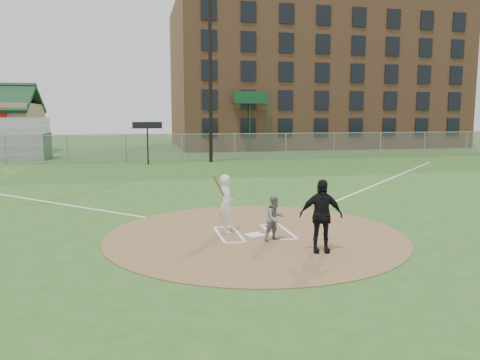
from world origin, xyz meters
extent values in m
plane|color=#2C581E|center=(0.00, 0.00, 0.00)|extent=(140.00, 140.00, 0.00)
cylinder|color=olive|center=(0.00, 0.00, 0.01)|extent=(8.40, 8.40, 0.02)
cube|color=white|center=(-0.04, -0.13, 0.04)|extent=(0.57, 0.57, 0.03)
cube|color=white|center=(9.00, 9.00, 0.01)|extent=(17.04, 17.04, 0.01)
cube|color=white|center=(-9.00, 9.00, 0.01)|extent=(17.04, 17.04, 0.01)
imported|color=gray|center=(0.36, -0.74, 0.63)|extent=(0.72, 0.64, 1.22)
imported|color=black|center=(1.15, -1.98, 0.92)|extent=(1.12, 0.64, 1.80)
cube|color=white|center=(-1.00, 0.15, 0.03)|extent=(0.08, 1.80, 0.01)
cube|color=white|center=(-0.45, 0.15, 0.03)|extent=(0.08, 1.80, 0.01)
cube|color=white|center=(-0.72, 1.05, 0.03)|extent=(0.62, 0.08, 0.01)
cube|color=white|center=(-0.72, -0.75, 0.03)|extent=(0.62, 0.08, 0.01)
cube|color=white|center=(1.00, 0.15, 0.03)|extent=(0.08, 1.80, 0.01)
cube|color=white|center=(0.45, 0.15, 0.03)|extent=(0.08, 1.80, 0.01)
cube|color=white|center=(0.72, 1.05, 0.03)|extent=(0.62, 0.08, 0.01)
cube|color=white|center=(0.72, -0.75, 0.03)|extent=(0.62, 0.08, 0.01)
imported|color=white|center=(-0.74, 0.45, 0.85)|extent=(0.41, 0.61, 1.66)
cylinder|color=olive|center=(-1.04, 0.05, 1.45)|extent=(0.44, 0.50, 0.70)
cube|color=slate|center=(0.00, 22.00, 1.00)|extent=(56.00, 0.03, 2.00)
cube|color=gray|center=(0.00, 22.00, 2.00)|extent=(56.00, 0.06, 0.06)
cube|color=gray|center=(0.00, 22.00, 1.00)|extent=(56.08, 0.08, 2.00)
cube|color=#194728|center=(-10.00, 26.20, 1.00)|extent=(0.08, 3.20, 2.00)
cube|color=#8E5B3D|center=(16.00, 38.00, 7.50)|extent=(30.00, 16.00, 15.00)
cube|color=black|center=(15.90, 29.94, 7.40)|extent=(26.60, 0.10, 12.20)
cube|color=#194728|center=(7.00, 29.34, 4.50)|extent=(3.20, 1.00, 0.15)
cube|color=#194728|center=(7.00, 29.84, 2.25)|extent=(0.12, 0.12, 4.50)
cube|color=#194728|center=(8.50, 28.89, 2.25)|extent=(0.12, 0.12, 4.50)
cube|color=#194728|center=(7.00, 29.34, 5.05)|extent=(3.20, 0.08, 1.00)
cylinder|color=black|center=(2.00, 21.00, 6.00)|extent=(0.26, 0.26, 12.00)
cylinder|color=black|center=(-2.50, 20.20, 1.30)|extent=(0.10, 0.10, 2.60)
cube|color=black|center=(-2.50, 20.20, 2.70)|extent=(2.00, 0.10, 0.45)
camera|label=1|loc=(-3.17, -12.48, 3.34)|focal=35.00mm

